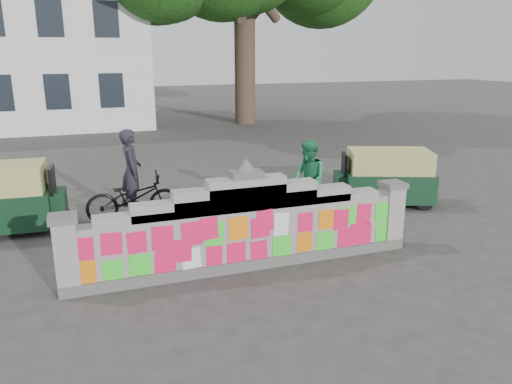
% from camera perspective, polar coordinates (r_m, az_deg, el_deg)
% --- Properties ---
extents(ground, '(100.00, 100.00, 0.00)m').
position_cam_1_polar(ground, '(9.19, -1.07, -8.54)').
color(ground, '#383533').
rests_on(ground, ground).
extents(parapet_wall, '(6.48, 0.44, 2.01)m').
position_cam_1_polar(parapet_wall, '(8.90, -1.09, -4.15)').
color(parapet_wall, '#4C4C49').
rests_on(parapet_wall, ground).
extents(cyclist_bike, '(2.14, 0.81, 1.11)m').
position_cam_1_polar(cyclist_bike, '(11.76, -13.85, -0.63)').
color(cyclist_bike, black).
rests_on(cyclist_bike, ground).
extents(cyclist_rider, '(0.47, 0.70, 1.88)m').
position_cam_1_polar(cyclist_rider, '(11.66, -13.97, 1.20)').
color(cyclist_rider, '#222129').
rests_on(cyclist_rider, ground).
extents(pedestrian, '(0.71, 0.91, 1.84)m').
position_cam_1_polar(pedestrian, '(11.60, 6.00, 1.40)').
color(pedestrian, '#227C4D').
rests_on(pedestrian, ground).
extents(rickshaw_right, '(2.60, 1.89, 1.40)m').
position_cam_1_polar(rickshaw_right, '(13.07, 14.61, 1.73)').
color(rickshaw_right, '#10311C').
rests_on(rickshaw_right, ground).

